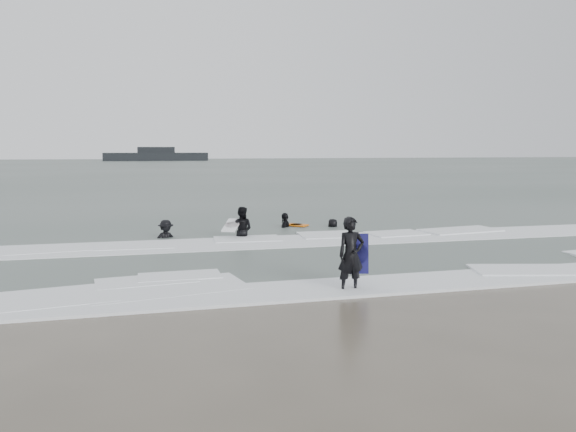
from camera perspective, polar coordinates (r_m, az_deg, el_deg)
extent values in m
plane|color=brown|center=(14.18, 4.79, -6.80)|extent=(320.00, 320.00, 0.00)
plane|color=#47544C|center=(93.23, -10.93, 4.79)|extent=(320.00, 320.00, 0.00)
imported|color=black|center=(13.40, 6.36, -7.64)|extent=(0.69, 0.49, 1.79)
imported|color=black|center=(21.01, -4.74, -2.29)|extent=(1.04, 0.94, 1.75)
imported|color=black|center=(21.22, -12.29, -2.34)|extent=(1.14, 0.84, 1.58)
imported|color=black|center=(23.65, -0.29, -1.23)|extent=(0.90, 1.14, 1.80)
imported|color=black|center=(23.76, 4.57, -1.22)|extent=(0.85, 0.89, 1.54)
cube|color=white|center=(13.62, 5.59, -7.24)|extent=(30.03, 2.32, 0.07)
cube|color=white|center=(19.84, -0.68, -2.69)|extent=(30.00, 2.60, 0.09)
cube|color=black|center=(148.52, -13.23, 5.88)|extent=(26.02, 4.65, 2.04)
cube|color=black|center=(148.50, -13.25, 6.56)|extent=(9.29, 2.79, 1.49)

